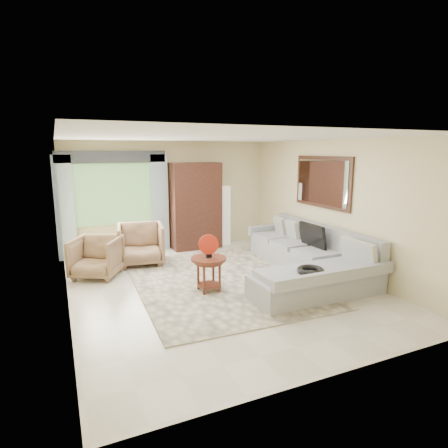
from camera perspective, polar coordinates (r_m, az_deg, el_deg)
name	(u,v)px	position (r m, az deg, el deg)	size (l,w,h in m)	color
ground	(219,286)	(6.80, -0.72, -9.41)	(6.00, 6.00, 0.00)	silver
area_rug	(219,281)	(7.03, -0.72, -8.61)	(3.00, 4.00, 0.02)	beige
sectional_sofa	(308,261)	(7.42, 12.62, -5.59)	(2.30, 3.46, 0.90)	#A5A7AE
tv_screen	(313,236)	(7.65, 13.35, -1.75)	(0.06, 0.74, 0.48)	black
garden_hose	(311,270)	(6.05, 13.06, -6.90)	(0.43, 0.43, 0.09)	black
coffee_table	(209,274)	(6.44, -2.33, -7.60)	(0.61, 0.61, 0.61)	#441912
red_disc	(209,244)	(6.30, -2.37, -3.13)	(0.34, 0.34, 0.03)	red
armchair_left	(96,257)	(7.56, -18.86, -4.80)	(0.83, 0.85, 0.78)	#8C694C
armchair_right	(141,244)	(8.14, -12.56, -3.01)	(0.93, 0.95, 0.87)	#8C684C
potted_plant	(95,246)	(8.82, -19.10, -3.17)	(0.54, 0.47, 0.60)	#999999
armoire	(196,206)	(9.20, -4.35, 2.77)	(1.20, 0.55, 2.10)	black
floor_lamp	(224,215)	(9.59, 0.05, 1.34)	(0.24, 0.24, 1.50)	silver
window	(113,194)	(8.94, -16.50, 4.36)	(1.80, 0.04, 1.40)	#669E59
curtain_left	(65,209)	(8.81, -23.10, 2.18)	(0.40, 0.08, 2.30)	#9EB7CC
curtain_right	(160,203)	(9.09, -9.76, 3.17)	(0.40, 0.08, 2.30)	#9EB7CC
valance	(112,157)	(8.82, -16.75, 9.80)	(2.40, 0.12, 0.26)	#1E232D
wall_mirror	(322,182)	(7.98, 14.74, 6.21)	(0.05, 1.70, 1.05)	black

